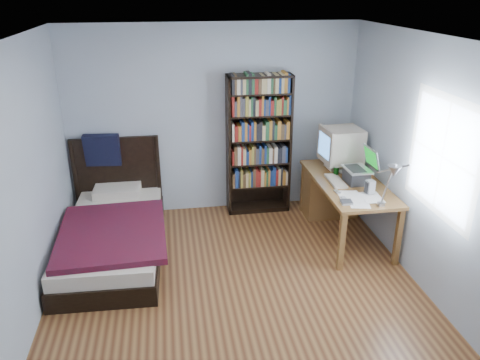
{
  "coord_description": "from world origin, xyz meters",
  "views": [
    {
      "loc": [
        -0.6,
        -3.86,
        2.92
      ],
      "look_at": [
        0.1,
        0.54,
        1.05
      ],
      "focal_mm": 35.0,
      "sensor_mm": 36.0,
      "label": 1
    }
  ],
  "objects": [
    {
      "name": "room",
      "position": [
        0.03,
        -0.0,
        1.25
      ],
      "size": [
        4.2,
        4.24,
        2.5
      ],
      "color": "#5C311B",
      "rests_on": "ground"
    },
    {
      "name": "desk",
      "position": [
        1.5,
        1.49,
        0.42
      ],
      "size": [
        0.75,
        1.58,
        0.73
      ],
      "color": "brown",
      "rests_on": "floor"
    },
    {
      "name": "crt_monitor",
      "position": [
        1.55,
        1.49,
        1.03
      ],
      "size": [
        0.49,
        0.45,
        0.53
      ],
      "color": "beige",
      "rests_on": "desk"
    },
    {
      "name": "laptop",
      "position": [
        1.59,
        0.99,
        0.85
      ],
      "size": [
        0.35,
        0.36,
        0.43
      ],
      "color": "#2D2D30",
      "rests_on": "desk"
    },
    {
      "name": "desk_lamp",
      "position": [
        1.47,
        -0.05,
        1.26
      ],
      "size": [
        0.25,
        0.55,
        0.65
      ],
      "color": "#99999E",
      "rests_on": "desk"
    },
    {
      "name": "keyboard",
      "position": [
        1.34,
        1.04,
        0.74
      ],
      "size": [
        0.17,
        0.41,
        0.04
      ],
      "primitive_type": "cube",
      "rotation": [
        0.0,
        0.07,
        -0.02
      ],
      "color": "#B7AB98",
      "rests_on": "desk"
    },
    {
      "name": "speaker",
      "position": [
        1.6,
        0.65,
        0.81
      ],
      "size": [
        0.1,
        0.1,
        0.16
      ],
      "primitive_type": "cube",
      "rotation": [
        0.0,
        0.0,
        0.19
      ],
      "color": "gray",
      "rests_on": "desk"
    },
    {
      "name": "soda_can",
      "position": [
        1.41,
        1.23,
        0.79
      ],
      "size": [
        0.06,
        0.06,
        0.11
      ],
      "primitive_type": "cylinder",
      "color": "black",
      "rests_on": "desk"
    },
    {
      "name": "mouse",
      "position": [
        1.51,
        1.32,
        0.75
      ],
      "size": [
        0.07,
        0.12,
        0.04
      ],
      "primitive_type": "ellipsoid",
      "color": "silver",
      "rests_on": "desk"
    },
    {
      "name": "phone_silver",
      "position": [
        1.25,
        0.75,
        0.74
      ],
      "size": [
        0.06,
        0.1,
        0.02
      ],
      "primitive_type": "cube",
      "rotation": [
        0.0,
        0.0,
        0.13
      ],
      "color": "silver",
      "rests_on": "desk"
    },
    {
      "name": "phone_grey",
      "position": [
        1.27,
        0.55,
        0.74
      ],
      "size": [
        0.05,
        0.09,
        0.02
      ],
      "primitive_type": "cube",
      "rotation": [
        0.0,
        0.0,
        -0.02
      ],
      "color": "gray",
      "rests_on": "desk"
    },
    {
      "name": "external_drive",
      "position": [
        1.26,
        0.46,
        0.74
      ],
      "size": [
        0.13,
        0.13,
        0.02
      ],
      "primitive_type": "cube",
      "rotation": [
        0.0,
        0.0,
        -0.11
      ],
      "color": "gray",
      "rests_on": "desk"
    },
    {
      "name": "bookshelf",
      "position": [
        0.58,
        1.94,
        0.94
      ],
      "size": [
        0.84,
        0.3,
        1.87
      ],
      "color": "black",
      "rests_on": "floor"
    },
    {
      "name": "bed",
      "position": [
        -1.3,
        1.13,
        0.25
      ],
      "size": [
        1.19,
        2.18,
        1.16
      ],
      "color": "black",
      "rests_on": "floor"
    }
  ]
}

